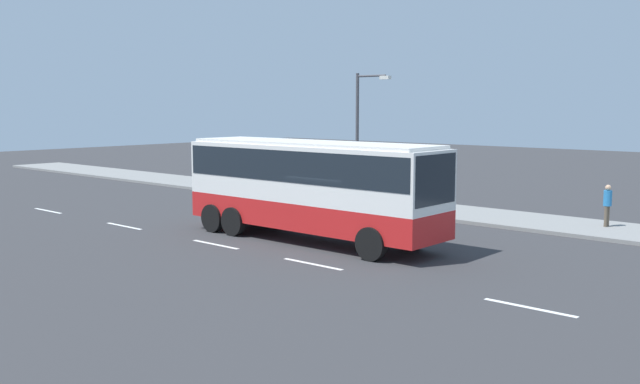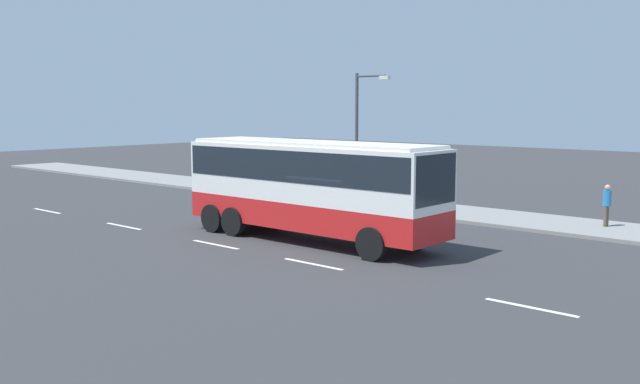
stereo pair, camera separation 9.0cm
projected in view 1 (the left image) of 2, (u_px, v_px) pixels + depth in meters
The scene contains 6 objects.
ground_plane at pixel (335, 245), 24.55m from camera, with size 120.00×120.00×0.00m, color #333335.
sidewalk_curb at pixel (463, 214), 31.26m from camera, with size 80.00×4.00×0.15m, color gray.
lane_centreline at pixel (210, 243), 24.90m from camera, with size 26.36×0.16×0.01m.
coach_bus at pixel (311, 180), 25.16m from camera, with size 10.57×2.74×3.64m.
pedestrian_near_curb at pixel (607, 203), 27.43m from camera, with size 0.32×0.32×1.67m.
street_lamp at pixel (361, 129), 33.11m from camera, with size 1.96×0.24×6.32m.
Camera 1 is at (15.51, -18.49, 4.92)m, focal length 38.84 mm.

